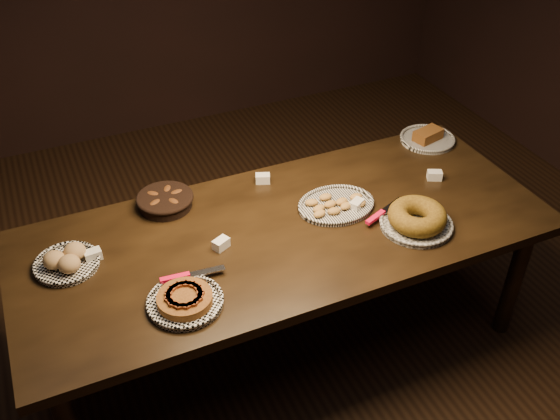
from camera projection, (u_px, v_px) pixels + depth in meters
name	position (u px, v px, depth m)	size (l,w,h in m)	color
ground	(285.00, 341.00, 3.24)	(5.00, 5.00, 0.00)	black
buffet_table	(286.00, 241.00, 2.83)	(2.40, 1.00, 0.75)	black
apple_tart_plate	(185.00, 300.00, 2.40)	(0.36, 0.30, 0.06)	white
madeleine_platter	(336.00, 205.00, 2.90)	(0.36, 0.30, 0.04)	black
bundt_cake_plate	(417.00, 219.00, 2.77)	(0.38, 0.36, 0.10)	black
croissant_basket	(165.00, 200.00, 2.90)	(0.32, 0.32, 0.07)	black
bread_roll_plate	(66.00, 261.00, 2.57)	(0.27, 0.27, 0.09)	white
loaf_plate	(427.00, 138.00, 3.39)	(0.30, 0.30, 0.07)	black
tent_cards	(280.00, 209.00, 2.87)	(1.74, 0.46, 0.04)	white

